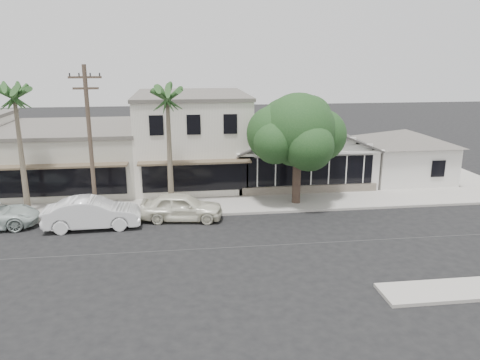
{
  "coord_description": "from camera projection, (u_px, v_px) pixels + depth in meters",
  "views": [
    {
      "loc": [
        -3.97,
        -21.97,
        9.5
      ],
      "look_at": [
        -0.28,
        6.0,
        1.93
      ],
      "focal_mm": 35.0,
      "sensor_mm": 36.0,
      "label": 1
    }
  ],
  "objects": [
    {
      "name": "shade_tree",
      "position": [
        296.0,
        132.0,
        29.62
      ],
      "size": [
        6.54,
        5.91,
        7.26
      ],
      "rotation": [
        0.0,
        0.0,
        0.0
      ],
      "color": "#4D392E",
      "rests_on": "ground"
    },
    {
      "name": "ground",
      "position": [
        261.0,
        246.0,
        24.0
      ],
      "size": [
        140.0,
        140.0,
        0.0
      ],
      "primitive_type": "plane",
      "color": "black",
      "rests_on": "ground"
    },
    {
      "name": "side_cottage",
      "position": [
        403.0,
        161.0,
        36.29
      ],
      "size": [
        6.0,
        6.0,
        3.0
      ],
      "primitive_type": "cube",
      "color": "white",
      "rests_on": "ground"
    },
    {
      "name": "corner_shop",
      "position": [
        297.0,
        147.0,
        35.89
      ],
      "size": [
        10.4,
        8.6,
        5.1
      ],
      "color": "white",
      "rests_on": "ground"
    },
    {
      "name": "car_1",
      "position": [
        92.0,
        213.0,
        26.31
      ],
      "size": [
        5.37,
        2.06,
        1.75
      ],
      "primitive_type": "imported",
      "rotation": [
        0.0,
        0.0,
        1.61
      ],
      "color": "white",
      "rests_on": "ground"
    },
    {
      "name": "sidewalk_north",
      "position": [
        117.0,
        209.0,
        29.43
      ],
      "size": [
        90.0,
        3.5,
        0.15
      ],
      "primitive_type": "cube",
      "color": "#9E9991",
      "rests_on": "ground"
    },
    {
      "name": "row_building_midnear",
      "position": [
        71.0,
        157.0,
        34.87
      ],
      "size": [
        10.0,
        10.0,
        4.2
      ],
      "primitive_type": "cube",
      "color": "beige",
      "rests_on": "ground"
    },
    {
      "name": "car_0",
      "position": [
        182.0,
        207.0,
        27.61
      ],
      "size": [
        5.03,
        2.57,
        1.64
      ],
      "primitive_type": "imported",
      "rotation": [
        0.0,
        0.0,
        1.44
      ],
      "color": "silver",
      "rests_on": "ground"
    },
    {
      "name": "row_building_near",
      "position": [
        192.0,
        139.0,
        35.7
      ],
      "size": [
        8.0,
        10.0,
        6.5
      ],
      "primitive_type": "cube",
      "color": "silver",
      "rests_on": "ground"
    },
    {
      "name": "utility_pole",
      "position": [
        90.0,
        140.0,
        26.6
      ],
      "size": [
        1.8,
        0.24,
        9.0
      ],
      "color": "brown",
      "rests_on": "ground"
    },
    {
      "name": "palm_east",
      "position": [
        167.0,
        97.0,
        27.76
      ],
      "size": [
        2.81,
        2.81,
        8.25
      ],
      "color": "#726651",
      "rests_on": "ground"
    },
    {
      "name": "palm_mid",
      "position": [
        14.0,
        96.0,
        26.91
      ],
      "size": [
        3.45,
        3.45,
        8.4
      ],
      "color": "#726651",
      "rests_on": "ground"
    }
  ]
}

